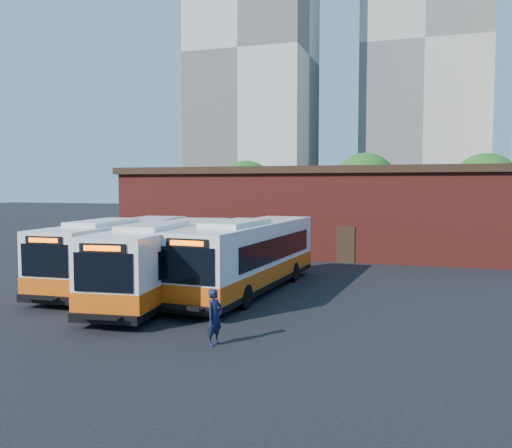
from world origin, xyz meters
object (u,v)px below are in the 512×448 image
(bus_west, at_px, (118,254))
(bus_mideast, at_px, (249,259))
(transit_worker, at_px, (215,317))
(bus_midwest, at_px, (168,262))

(bus_west, xyz_separation_m, bus_mideast, (7.00, 0.24, 0.04))
(bus_west, distance_m, bus_mideast, 7.00)
(bus_mideast, xyz_separation_m, transit_worker, (1.70, -8.60, -0.68))
(bus_west, bearing_deg, bus_mideast, -0.89)
(bus_midwest, bearing_deg, transit_worker, -58.27)
(bus_mideast, bearing_deg, bus_midwest, -141.18)
(bus_west, relative_size, bus_mideast, 0.97)
(bus_midwest, xyz_separation_m, transit_worker, (4.89, -6.35, -0.67))
(bus_west, distance_m, bus_midwest, 4.32)
(bus_west, height_order, transit_worker, bus_west)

